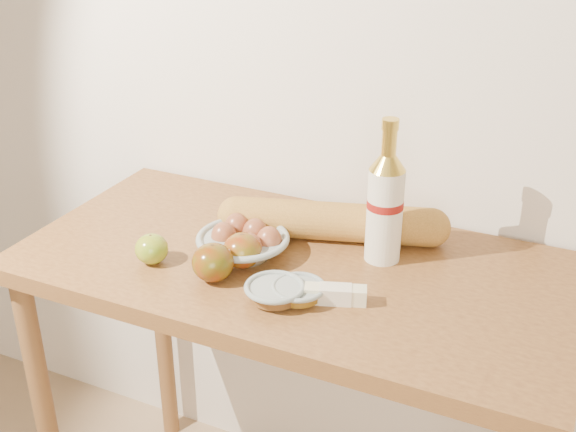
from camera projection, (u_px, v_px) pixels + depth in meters
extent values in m
cube|color=silver|center=(354.00, 43.00, 1.65)|extent=(3.50, 0.02, 2.60)
cube|color=brown|center=(294.00, 268.00, 1.57)|extent=(1.20, 0.60, 0.04)
cylinder|color=brown|center=(47.00, 426.00, 1.77)|extent=(0.05, 0.05, 0.86)
cylinder|color=brown|center=(162.00, 320.00, 2.17)|extent=(0.05, 0.05, 0.86)
cylinder|color=brown|center=(540.00, 428.00, 1.76)|extent=(0.05, 0.05, 0.86)
cylinder|color=beige|center=(384.00, 215.00, 1.52)|extent=(0.10, 0.10, 0.21)
cylinder|color=maroon|center=(385.00, 204.00, 1.51)|extent=(0.10, 0.10, 0.02)
cone|color=gold|center=(388.00, 162.00, 1.47)|extent=(0.10, 0.10, 0.03)
cylinder|color=gold|center=(389.00, 142.00, 1.45)|extent=(0.04, 0.04, 0.05)
cylinder|color=gold|center=(390.00, 124.00, 1.43)|extent=(0.04, 0.04, 0.02)
cylinder|color=white|center=(383.00, 233.00, 1.55)|extent=(0.07, 0.07, 0.11)
cylinder|color=beige|center=(383.00, 233.00, 1.55)|extent=(0.08, 0.08, 0.02)
cylinder|color=yellow|center=(384.00, 203.00, 1.51)|extent=(0.06, 0.06, 0.03)
torus|color=gray|center=(243.00, 238.00, 1.56)|extent=(0.26, 0.26, 0.02)
ellipsoid|color=brown|center=(224.00, 237.00, 1.57)|extent=(0.07, 0.07, 0.07)
ellipsoid|color=brown|center=(249.00, 249.00, 1.53)|extent=(0.07, 0.07, 0.07)
ellipsoid|color=brown|center=(255.00, 234.00, 1.59)|extent=(0.07, 0.07, 0.07)
ellipsoid|color=brown|center=(237.00, 228.00, 1.61)|extent=(0.07, 0.07, 0.07)
ellipsoid|color=brown|center=(269.00, 242.00, 1.55)|extent=(0.07, 0.07, 0.07)
cylinder|color=#C18C3B|center=(332.00, 221.00, 1.63)|extent=(0.45, 0.21, 0.09)
sphere|color=#C18C3B|center=(236.00, 215.00, 1.65)|extent=(0.11, 0.11, 0.09)
sphere|color=#C18C3B|center=(431.00, 228.00, 1.60)|extent=(0.11, 0.11, 0.09)
ellipsoid|color=#A49320|center=(152.00, 249.00, 1.53)|extent=(0.08, 0.08, 0.07)
cylinder|color=#52351B|center=(151.00, 237.00, 1.52)|extent=(0.01, 0.01, 0.01)
ellipsoid|color=maroon|center=(213.00, 262.00, 1.47)|extent=(0.10, 0.10, 0.08)
cylinder|color=#463117|center=(212.00, 248.00, 1.45)|extent=(0.01, 0.01, 0.01)
ellipsoid|color=#99080D|center=(242.00, 250.00, 1.52)|extent=(0.10, 0.10, 0.08)
cylinder|color=#53341B|center=(242.00, 237.00, 1.50)|extent=(0.01, 0.01, 0.01)
torus|color=gray|center=(275.00, 287.00, 1.40)|extent=(0.16, 0.16, 0.01)
cylinder|color=brown|center=(275.00, 292.00, 1.41)|extent=(0.13, 0.13, 0.02)
torus|color=gray|center=(299.00, 287.00, 1.41)|extent=(0.13, 0.13, 0.01)
cylinder|color=brown|center=(299.00, 292.00, 1.41)|extent=(0.11, 0.11, 0.02)
cube|color=beige|center=(335.00, 295.00, 1.40)|extent=(0.12, 0.07, 0.03)
cube|color=beige|center=(335.00, 295.00, 1.40)|extent=(0.07, 0.05, 0.04)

